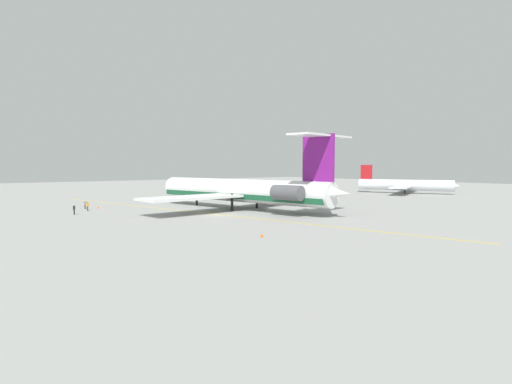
% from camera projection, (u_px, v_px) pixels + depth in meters
% --- Properties ---
extents(ground, '(341.54, 341.54, 0.00)m').
position_uv_depth(ground, '(216.00, 215.00, 71.55)').
color(ground, gray).
extents(main_jetliner, '(46.54, 41.45, 13.64)m').
position_uv_depth(main_jetliner, '(245.00, 190.00, 80.55)').
color(main_jetliner, white).
rests_on(main_jetliner, ground).
extents(airliner_far_left, '(27.44, 27.71, 8.67)m').
position_uv_depth(airliner_far_left, '(408.00, 185.00, 127.51)').
color(airliner_far_left, silver).
rests_on(airliner_far_left, ground).
extents(ground_crew_near_nose, '(0.29, 0.46, 1.82)m').
position_uv_depth(ground_crew_near_nose, '(227.00, 193.00, 112.65)').
color(ground_crew_near_nose, black).
rests_on(ground_crew_near_nose, ground).
extents(ground_crew_near_tail, '(0.27, 0.42, 1.67)m').
position_uv_depth(ground_crew_near_tail, '(85.00, 203.00, 82.30)').
color(ground_crew_near_tail, black).
rests_on(ground_crew_near_tail, ground).
extents(ground_crew_portside, '(0.29, 0.37, 1.72)m').
position_uv_depth(ground_crew_portside, '(87.00, 205.00, 78.88)').
color(ground_crew_portside, black).
rests_on(ground_crew_portside, ground).
extents(ground_crew_starboard, '(0.29, 0.42, 1.80)m').
position_uv_depth(ground_crew_starboard, '(74.00, 208.00, 72.65)').
color(ground_crew_starboard, black).
rests_on(ground_crew_starboard, ground).
extents(safety_cone_nose, '(0.40, 0.40, 0.55)m').
position_uv_depth(safety_cone_nose, '(98.00, 207.00, 83.18)').
color(safety_cone_nose, '#EA590F').
rests_on(safety_cone_nose, ground).
extents(safety_cone_wingtip, '(0.40, 0.40, 0.55)m').
position_uv_depth(safety_cone_wingtip, '(220.00, 196.00, 112.34)').
color(safety_cone_wingtip, '#EA590F').
rests_on(safety_cone_wingtip, ground).
extents(safety_cone_tail, '(0.40, 0.40, 0.55)m').
position_uv_depth(safety_cone_tail, '(262.00, 235.00, 49.77)').
color(safety_cone_tail, '#EA590F').
rests_on(safety_cone_tail, ground).
extents(taxiway_centreline, '(93.92, 21.19, 0.01)m').
position_uv_depth(taxiway_centreline, '(198.00, 212.00, 76.09)').
color(taxiway_centreline, gold).
rests_on(taxiway_centreline, ground).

